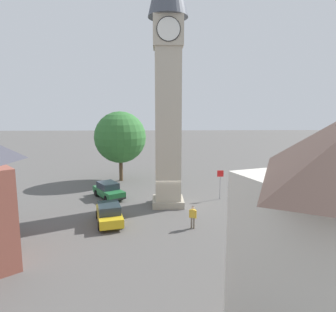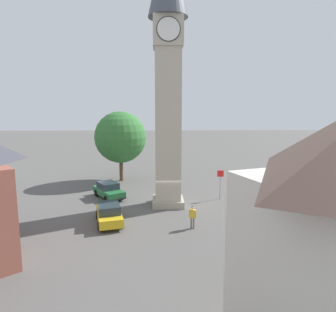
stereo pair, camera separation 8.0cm
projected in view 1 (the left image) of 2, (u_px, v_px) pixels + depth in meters
name	position (u px, v px, depth m)	size (l,w,h in m)	color
ground_plane	(168.00, 205.00, 26.95)	(200.00, 200.00, 0.00)	#565451
clock_tower	(168.00, 46.00, 24.85)	(3.34, 3.34, 23.40)	#A59C89
car_blue_kerb	(109.00, 190.00, 28.98)	(3.63, 4.39, 1.53)	#236B38
car_silver_kerb	(109.00, 213.00, 22.46)	(2.67, 4.42, 1.53)	gold
car_red_corner	(308.00, 235.00, 18.61)	(4.45, 2.93, 1.53)	silver
pedestrian	(193.00, 215.00, 21.42)	(0.52, 0.34, 1.69)	#706656
tree	(120.00, 137.00, 35.39)	(6.12, 6.12, 8.35)	brown
road_sign	(220.00, 180.00, 28.42)	(0.60, 0.07, 2.80)	gray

